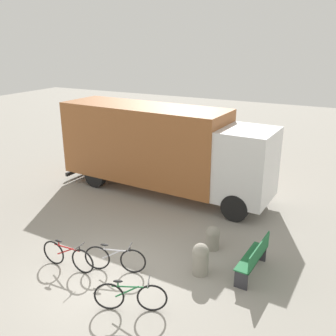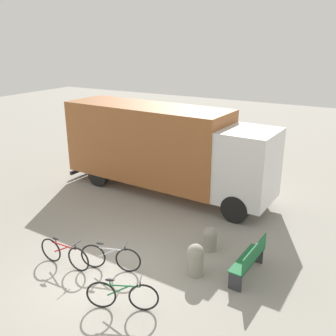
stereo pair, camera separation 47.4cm
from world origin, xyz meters
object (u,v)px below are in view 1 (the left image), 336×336
Objects in this scene: bollard_near_bench at (200,258)px; bicycle_middle at (115,259)px; bicycle_far at (130,296)px; delivery_truck at (160,147)px; bollard_far_bench at (213,237)px; park_bench at (255,257)px; bicycle_near at (68,256)px.

bicycle_middle is at bearing -155.69° from bollard_near_bench.
bicycle_far is at bearing -60.71° from bicycle_middle.
bicycle_middle is at bearing 113.18° from bicycle_far.
delivery_truck reaches higher than bollard_near_bench.
bicycle_far is at bearing -101.72° from bollard_far_bench.
bicycle_middle is at bearing 118.90° from park_bench.
delivery_truck is 9.87× the size of bollard_near_bench.
bollard_near_bench is at bearing 42.85° from bicycle_far.
bicycle_far is at bearing -113.02° from bollard_near_bench.
bicycle_middle and bicycle_far have the same top height.
bollard_far_bench is at bearing -39.54° from delivery_truck.
bollard_far_bench is at bearing 32.01° from bicycle_middle.
delivery_truck is at bearing 91.69° from bicycle_near.
bollard_far_bench is (3.45, -3.18, -1.52)m from delivery_truck.
bollard_far_bench is (-0.17, 1.33, -0.10)m from bollard_near_bench.
delivery_truck is 7.27m from bicycle_far.
bicycle_near is 3.56m from bollard_near_bench.
bicycle_near reaches higher than bollard_far_bench.
park_bench reaches higher than bollard_far_bench.
delivery_truck reaches higher than bicycle_near.
park_bench reaches higher than bicycle_far.
bollard_far_bench is at bearing 67.44° from park_bench.
delivery_truck is at bearing 137.41° from bollard_far_bench.
bollard_far_bench is at bearing 97.17° from bollard_near_bench.
bicycle_middle is 2.27m from bollard_near_bench.
park_bench is at bearing 27.20° from bicycle_far.
delivery_truck reaches higher than bollard_far_bench.
bicycle_far is at bearing 145.20° from park_bench.
bollard_near_bench is at bearing -82.83° from bollard_far_bench.
park_bench is 2.21× the size of bollard_far_bench.
bicycle_near and bicycle_middle have the same top height.
delivery_truck is 5.42× the size of bicycle_middle.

